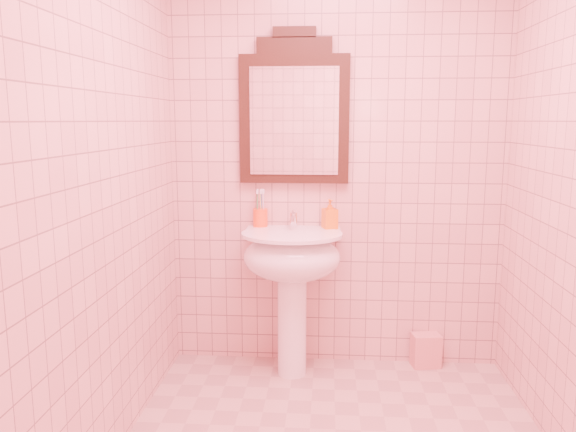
# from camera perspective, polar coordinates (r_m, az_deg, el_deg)

# --- Properties ---
(back_wall) EXTENTS (2.00, 0.02, 2.50)m
(back_wall) POSITION_cam_1_polar(r_m,az_deg,el_deg) (3.38, 4.97, 5.45)
(back_wall) COLOR #E3A89E
(back_wall) RESTS_ON floor
(pedestal_sink) EXTENTS (0.58, 0.58, 0.86)m
(pedestal_sink) POSITION_cam_1_polar(r_m,az_deg,el_deg) (3.26, 0.40, -5.18)
(pedestal_sink) COLOR white
(pedestal_sink) RESTS_ON floor
(faucet) EXTENTS (0.04, 0.16, 0.11)m
(faucet) POSITION_cam_1_polar(r_m,az_deg,el_deg) (3.34, 0.56, -0.28)
(faucet) COLOR white
(faucet) RESTS_ON pedestal_sink
(mirror) EXTENTS (0.65, 0.06, 0.90)m
(mirror) POSITION_cam_1_polar(r_m,az_deg,el_deg) (3.35, 0.64, 10.48)
(mirror) COLOR black
(mirror) RESTS_ON back_wall
(toothbrush_cup) EXTENTS (0.09, 0.09, 0.20)m
(toothbrush_cup) POSITION_cam_1_polar(r_m,az_deg,el_deg) (3.39, -2.82, -0.13)
(toothbrush_cup) COLOR #FF4215
(toothbrush_cup) RESTS_ON pedestal_sink
(soap_dispenser) EXTENTS (0.10, 0.10, 0.18)m
(soap_dispenser) POSITION_cam_1_polar(r_m,az_deg,el_deg) (3.33, 4.27, 0.21)
(soap_dispenser) COLOR orange
(soap_dispenser) RESTS_ON pedestal_sink
(towel) EXTENTS (0.18, 0.14, 0.20)m
(towel) POSITION_cam_1_polar(r_m,az_deg,el_deg) (3.65, 13.81, -13.10)
(towel) COLOR #EC9A8B
(towel) RESTS_ON floor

